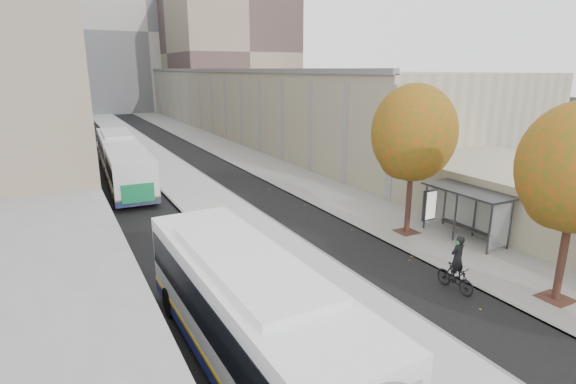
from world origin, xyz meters
TOP-DOWN VIEW (x-y plane):
  - bus_platform at (-3.88, 35.00)m, footprint 4.25×150.00m
  - sidewalk at (4.12, 35.00)m, footprint 4.75×150.00m
  - building_tan at (15.50, 64.00)m, footprint 18.00×92.00m
  - building_far_block at (6.00, 96.00)m, footprint 30.00×18.00m
  - bus_shelter at (5.69, 10.96)m, footprint 1.90×4.40m
  - tree_c at (3.60, 13.00)m, footprint 4.20×4.20m
  - bus_far at (-7.66, 32.31)m, footprint 3.50×18.14m
  - cyclist at (0.90, 7.33)m, footprint 0.66×1.76m
  - distant_car at (-7.03, 49.61)m, footprint 2.62×4.53m

SIDE VIEW (x-z plane):
  - sidewalk at x=4.12m, z-range 0.00..0.08m
  - bus_platform at x=-3.88m, z-range 0.00..0.15m
  - distant_car at x=-7.03m, z-range 0.00..1.45m
  - cyclist at x=0.90m, z-range -0.29..1.95m
  - bus_far at x=-7.66m, z-range 0.14..3.14m
  - bus_shelter at x=5.69m, z-range 0.92..3.45m
  - building_tan at x=15.50m, z-range 0.00..8.00m
  - tree_c at x=3.60m, z-range 1.61..8.89m
  - building_far_block at x=6.00m, z-range 0.00..30.00m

